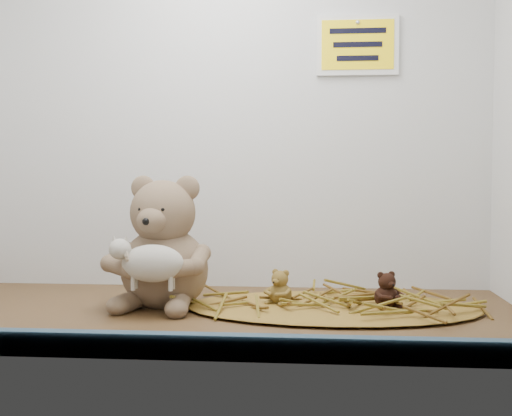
# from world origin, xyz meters

# --- Properties ---
(alcove_shell) EXTENTS (1.20, 0.60, 0.90)m
(alcove_shell) POSITION_xyz_m (0.00, 0.09, 0.45)
(alcove_shell) COLOR #442C17
(alcove_shell) RESTS_ON ground
(front_rail) EXTENTS (1.19, 0.02, 0.04)m
(front_rail) POSITION_xyz_m (0.00, -0.29, 0.02)
(front_rail) COLOR #334F61
(front_rail) RESTS_ON shelf_floor
(straw_bed) EXTENTS (0.57, 0.33, 0.01)m
(straw_bed) POSITION_xyz_m (0.24, 0.06, 0.01)
(straw_bed) COLOR brown
(straw_bed) RESTS_ON shelf_floor
(main_teddy) EXTENTS (0.24, 0.25, 0.26)m
(main_teddy) POSITION_xyz_m (-0.09, 0.06, 0.13)
(main_teddy) COLOR #866F52
(main_teddy) RESTS_ON shelf_floor
(toy_lamb) EXTENTS (0.15, 0.09, 0.10)m
(toy_lamb) POSITION_xyz_m (-0.09, -0.03, 0.10)
(toy_lamb) COLOR beige
(toy_lamb) RESTS_ON main_teddy
(mini_teddy_tan) EXTENTS (0.08, 0.08, 0.07)m
(mini_teddy_tan) POSITION_xyz_m (0.14, 0.07, 0.04)
(mini_teddy_tan) COLOR olive
(mini_teddy_tan) RESTS_ON straw_bed
(mini_teddy_brown) EXTENTS (0.08, 0.08, 0.07)m
(mini_teddy_brown) POSITION_xyz_m (0.34, 0.05, 0.05)
(mini_teddy_brown) COLOR black
(mini_teddy_brown) RESTS_ON straw_bed
(wall_sign) EXTENTS (0.16, 0.01, 0.11)m
(wall_sign) POSITION_xyz_m (0.30, 0.29, 0.55)
(wall_sign) COLOR yellow
(wall_sign) RESTS_ON back_wall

